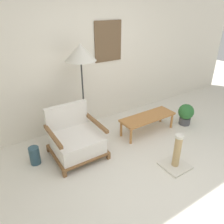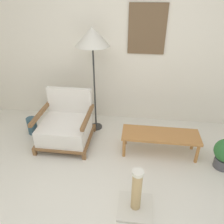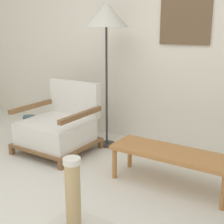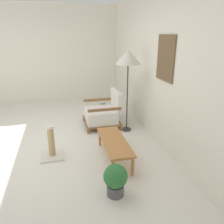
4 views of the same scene
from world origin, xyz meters
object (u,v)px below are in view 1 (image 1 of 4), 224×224
Objects in this scene: floor_lamp at (81,54)px; scratching_post at (176,157)px; vase at (35,156)px; potted_plant at (186,114)px; armchair at (76,139)px; coffee_table at (148,118)px.

scratching_post is (0.72, -1.50, -1.30)m from floor_lamp.
scratching_post reaches higher than vase.
potted_plant is (1.85, -0.72, -1.24)m from floor_lamp.
floor_lamp is at bearing 158.74° from potted_plant.
potted_plant is (2.84, -0.42, 0.09)m from vase.
armchair is 1.32m from floor_lamp.
potted_plant is 1.37m from scratching_post.
floor_lamp is (0.37, 0.43, 1.20)m from armchair.
floor_lamp is 1.53× the size of coffee_table.
coffee_table reaches higher than vase.
vase is 0.51× the size of scratching_post.
armchair is at bearing -11.84° from vase.
floor_lamp is at bearing 16.60° from vase.
scratching_post reaches higher than potted_plant.
potted_plant is at bearing -7.48° from armchair.
potted_plant is 0.77× the size of scratching_post.
armchair is 0.47× the size of floor_lamp.
armchair reaches higher than vase.
armchair is at bearing 172.52° from potted_plant.
armchair is at bearing -131.26° from floor_lamp.
floor_lamp is 2.11m from scratching_post.
potted_plant is (0.82, -0.19, -0.05)m from coffee_table.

